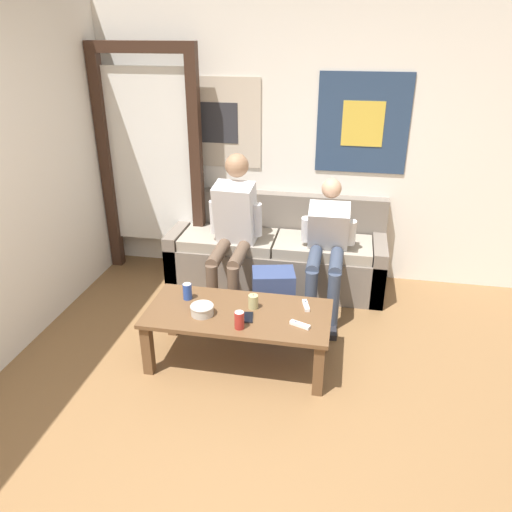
# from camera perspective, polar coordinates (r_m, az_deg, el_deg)

# --- Properties ---
(ground_plane) EXTENTS (18.00, 18.00, 0.00)m
(ground_plane) POSITION_cam_1_polar(r_m,az_deg,el_deg) (3.00, -1.51, -24.29)
(ground_plane) COLOR brown
(wall_back) EXTENTS (10.00, 0.07, 2.55)m
(wall_back) POSITION_cam_1_polar(r_m,az_deg,el_deg) (4.71, 5.38, 12.62)
(wall_back) COLOR white
(wall_back) RESTS_ON ground_plane
(door_frame) EXTENTS (1.00, 0.10, 2.15)m
(door_frame) POSITION_cam_1_polar(r_m,az_deg,el_deg) (4.86, -12.04, 11.62)
(door_frame) COLOR #382319
(door_frame) RESTS_ON ground_plane
(couch) EXTENTS (2.00, 0.67, 0.82)m
(couch) POSITION_cam_1_polar(r_m,az_deg,el_deg) (4.73, 2.35, 0.09)
(couch) COLOR #70665B
(couch) RESTS_ON ground_plane
(coffee_table) EXTENTS (1.31, 0.62, 0.42)m
(coffee_table) POSITION_cam_1_polar(r_m,az_deg,el_deg) (3.60, -2.03, -7.27)
(coffee_table) COLOR brown
(coffee_table) RESTS_ON ground_plane
(person_seated_adult) EXTENTS (0.47, 0.88, 1.28)m
(person_seated_adult) POSITION_cam_1_polar(r_m,az_deg,el_deg) (4.31, -2.66, 3.38)
(person_seated_adult) COLOR brown
(person_seated_adult) RESTS_ON ground_plane
(person_seated_teen) EXTENTS (0.47, 0.88, 1.09)m
(person_seated_teen) POSITION_cam_1_polar(r_m,az_deg,el_deg) (4.24, 8.11, 1.37)
(person_seated_teen) COLOR #384256
(person_seated_teen) RESTS_ON ground_plane
(backpack) EXTENTS (0.39, 0.35, 0.45)m
(backpack) POSITION_cam_1_polar(r_m,az_deg,el_deg) (4.15, 1.98, -4.77)
(backpack) COLOR navy
(backpack) RESTS_ON ground_plane
(ceramic_bowl) EXTENTS (0.17, 0.17, 0.07)m
(ceramic_bowl) POSITION_cam_1_polar(r_m,az_deg,el_deg) (3.53, -6.18, -6.07)
(ceramic_bowl) COLOR #B7B2A8
(ceramic_bowl) RESTS_ON coffee_table
(pillar_candle) EXTENTS (0.07, 0.07, 0.12)m
(pillar_candle) POSITION_cam_1_polar(r_m,az_deg,el_deg) (3.58, -0.32, -5.25)
(pillar_candle) COLOR tan
(pillar_candle) RESTS_ON coffee_table
(drink_can_blue) EXTENTS (0.07, 0.07, 0.12)m
(drink_can_blue) POSITION_cam_1_polar(r_m,az_deg,el_deg) (3.72, -7.85, -4.03)
(drink_can_blue) COLOR #28479E
(drink_can_blue) RESTS_ON coffee_table
(drink_can_red) EXTENTS (0.07, 0.07, 0.12)m
(drink_can_red) POSITION_cam_1_polar(r_m,az_deg,el_deg) (3.35, -1.92, -7.33)
(drink_can_red) COLOR maroon
(drink_can_red) RESTS_ON coffee_table
(game_controller_near_left) EXTENTS (0.15, 0.09, 0.03)m
(game_controller_near_left) POSITION_cam_1_polar(r_m,az_deg,el_deg) (3.41, 5.05, -7.82)
(game_controller_near_left) COLOR white
(game_controller_near_left) RESTS_ON coffee_table
(game_controller_near_right) EXTENTS (0.07, 0.15, 0.03)m
(game_controller_near_right) POSITION_cam_1_polar(r_m,az_deg,el_deg) (3.63, 5.72, -5.65)
(game_controller_near_right) COLOR white
(game_controller_near_right) RESTS_ON coffee_table
(cell_phone) EXTENTS (0.09, 0.14, 0.01)m
(cell_phone) POSITION_cam_1_polar(r_m,az_deg,el_deg) (3.48, -0.90, -7.02)
(cell_phone) COLOR black
(cell_phone) RESTS_ON coffee_table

